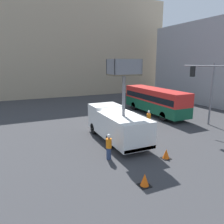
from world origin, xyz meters
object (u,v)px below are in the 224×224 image
object	(u,v)px
traffic_light_pole	(206,84)
traffic_cone_mid_road	(166,154)
city_bus	(155,99)
traffic_cone_near_truck	(145,180)
utility_truck	(117,123)
road_worker_near_truck	(109,147)
road_worker_directing	(149,120)

from	to	relation	value
traffic_light_pole	traffic_cone_mid_road	size ratio (longest dim) A/B	9.32
city_bus	traffic_cone_near_truck	bearing A→B (deg)	147.03
traffic_cone_near_truck	traffic_cone_mid_road	distance (m)	3.83
traffic_cone_mid_road	traffic_light_pole	bearing A→B (deg)	29.17
utility_truck	traffic_cone_mid_road	world-z (taller)	utility_truck
city_bus	traffic_cone_near_truck	xyz separation A→B (m)	(-9.97, -13.15, -1.52)
utility_truck	traffic_cone_near_truck	size ratio (longest dim) A/B	10.38
utility_truck	road_worker_near_truck	world-z (taller)	utility_truck
utility_truck	city_bus	distance (m)	10.57
traffic_light_pole	traffic_cone_mid_road	world-z (taller)	traffic_light_pole
city_bus	road_worker_near_truck	xyz separation A→B (m)	(-10.36, -9.41, -0.97)
road_worker_directing	road_worker_near_truck	bearing A→B (deg)	11.80
road_worker_near_truck	traffic_cone_near_truck	bearing A→B (deg)	-59.04
utility_truck	traffic_cone_mid_road	xyz separation A→B (m)	(1.51, -4.47, -1.21)
utility_truck	traffic_cone_near_truck	bearing A→B (deg)	-103.67
road_worker_directing	traffic_cone_mid_road	distance (m)	6.72
traffic_cone_mid_road	road_worker_near_truck	bearing A→B (deg)	156.42
road_worker_directing	traffic_cone_mid_road	world-z (taller)	road_worker_directing
city_bus	traffic_light_pole	xyz separation A→B (m)	(0.98, -6.58, 2.44)
traffic_light_pole	road_worker_near_truck	xyz separation A→B (m)	(-11.34, -2.83, -3.41)
road_worker_near_truck	utility_truck	bearing A→B (deg)	80.52
road_worker_directing	traffic_cone_near_truck	distance (m)	10.19
traffic_light_pole	traffic_cone_near_truck	bearing A→B (deg)	-149.04
utility_truck	road_worker_near_truck	distance (m)	3.62
city_bus	road_worker_directing	distance (m)	6.42
city_bus	road_worker_near_truck	distance (m)	14.03
traffic_light_pole	utility_truck	bearing A→B (deg)	179.35
traffic_cone_mid_road	road_worker_directing	bearing A→B (deg)	66.16
city_bus	road_worker_directing	world-z (taller)	city_bus
city_bus	utility_truck	bearing A→B (deg)	132.01
traffic_cone_near_truck	traffic_cone_mid_road	size ratio (longest dim) A/B	1.03
utility_truck	road_worker_near_truck	size ratio (longest dim) A/B	4.09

